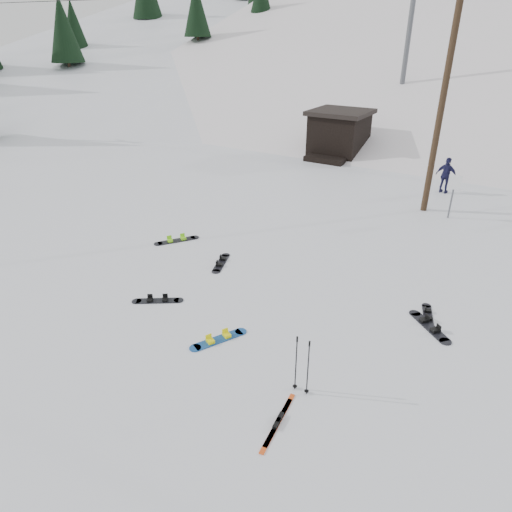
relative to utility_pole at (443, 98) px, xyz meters
The scene contains 17 objects.
ground 14.90m from the utility_pole, 98.13° to the right, with size 200.00×200.00×0.00m, color white.
ski_slope 44.31m from the utility_pole, 92.79° to the left, with size 60.00×75.00×45.00m, color white.
ridge_left 53.35m from the utility_pole, 138.18° to the left, with size 34.00×85.00×38.00m, color white.
treeline_left 44.65m from the utility_pole, 144.16° to the left, with size 20.00×64.00×10.00m, color black, non-canonical shape.
utility_pole is the anchor object (origin of this frame).
trail_sign 3.60m from the utility_pole, 21.04° to the right, with size 0.50×0.09×1.85m.
lift_hut 10.40m from the utility_pole, 135.24° to the left, with size 3.40×4.10×2.75m.
lift_tower_near 17.38m from the utility_pole, 110.56° to the left, with size 2.20×0.36×8.00m.
hero_snowboard 13.33m from the utility_pole, 99.70° to the right, with size 0.88×1.47×0.11m.
hero_skis 14.65m from the utility_pole, 87.84° to the right, with size 0.32×1.70×0.09m.
ski_poles 13.45m from the utility_pole, 87.77° to the right, with size 0.39×0.10×1.40m.
board_scatter_a 13.49m from the utility_pole, 111.84° to the right, with size 1.28×0.97×0.10m.
board_scatter_b 10.97m from the utility_pole, 117.24° to the right, with size 0.71×1.44×0.11m.
board_scatter_c 11.77m from the utility_pole, 130.51° to the right, with size 1.10×1.48×0.12m.
board_scatter_d 10.30m from the utility_pole, 75.35° to the right, with size 1.31×1.19×0.12m.
board_scatter_f 9.83m from the utility_pole, 75.50° to the right, with size 0.58×1.29×0.09m.
skier_navy 4.82m from the utility_pole, 85.81° to the left, with size 1.00×0.42×1.71m, color #1A1940.
Camera 1 is at (5.70, -5.82, 7.10)m, focal length 32.00 mm.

